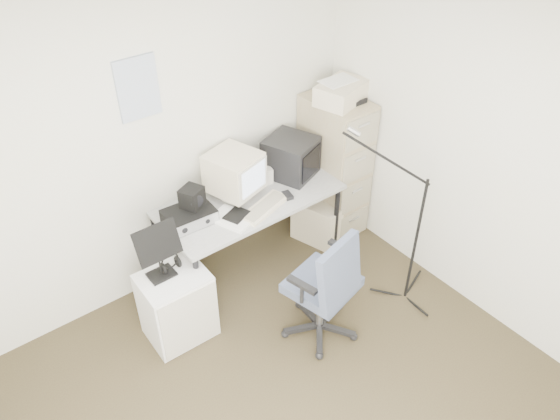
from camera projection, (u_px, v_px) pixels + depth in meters
ceiling at (318, 64)px, 2.12m from camera, size 3.60×3.60×0.01m
wall_back at (150, 150)px, 4.01m from camera, size 3.60×0.02×2.50m
wall_right at (507, 174)px, 3.76m from camera, size 0.02×3.60×2.50m
wall_calendar at (138, 88)px, 3.69m from camera, size 0.30×0.02×0.44m
filing_cabinet at (334, 166)px, 4.95m from camera, size 0.40×0.60×1.30m
printer at (342, 92)px, 4.48m from camera, size 0.50×0.40×0.17m
desk at (251, 233)px, 4.64m from camera, size 1.50×0.70×0.73m
crt_monitor at (234, 176)px, 4.32m from camera, size 0.45×0.46×0.39m
crt_tv at (291, 157)px, 4.60m from camera, size 0.48×0.49×0.33m
desk_speaker at (267, 176)px, 4.55m from camera, size 0.09×0.09×0.14m
keyboard at (264, 207)px, 4.30m from camera, size 0.49×0.29×0.03m
mouse at (288, 195)px, 4.42m from camera, size 0.08×0.12×0.03m
radio_receiver at (189, 216)px, 4.14m from camera, size 0.39×0.29×0.11m
radio_speaker at (192, 197)px, 4.11m from camera, size 0.20×0.20×0.16m
papers at (232, 218)px, 4.19m from camera, size 0.33×0.37×0.02m
pc_tower at (316, 223)px, 5.00m from camera, size 0.31×0.48×0.41m
office_chair at (322, 283)px, 3.96m from camera, size 0.71×0.71×1.03m
side_cart at (177, 305)px, 4.07m from camera, size 0.49×0.40×0.60m
music_stand at (157, 251)px, 3.76m from camera, size 0.34×0.22×0.46m
headphones at (170, 264)px, 3.92m from camera, size 0.18×0.18×0.03m
mic_stand at (419, 224)px, 4.09m from camera, size 0.03×0.03×1.53m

